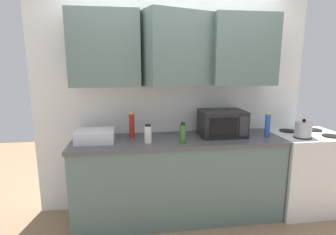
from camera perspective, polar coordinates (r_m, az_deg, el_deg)
name	(u,v)px	position (r m, az deg, el deg)	size (l,w,h in m)	color
wall_back_with_cabinets	(175,74)	(2.95, 1.52, 9.39)	(3.10, 0.55, 2.60)	white
counter_run	(178,178)	(2.98, 2.15, -12.84)	(2.23, 0.63, 0.90)	slate
stove_range	(304,171)	(3.53, 27.28, -10.19)	(0.76, 0.64, 0.91)	silver
kettle	(303,129)	(3.18, 27.09, -2.27)	(0.17, 0.17, 0.20)	#B2B2B7
microwave	(222,123)	(2.97, 11.56, -1.19)	(0.48, 0.37, 0.28)	black
dish_rack	(95,136)	(2.79, -15.40, -3.84)	(0.38, 0.30, 0.12)	silver
bottle_white_jar	(148,134)	(2.65, -4.33, -3.54)	(0.07, 0.07, 0.19)	white
bottle_green_oil	(183,133)	(2.63, 3.21, -3.46)	(0.06, 0.06, 0.21)	#386B2D
bottle_blue_cleaner	(268,125)	(3.06, 20.63, -1.60)	(0.06, 0.06, 0.26)	#2D56B7
bottle_red_sauce	(132,125)	(2.86, -7.81, -1.63)	(0.06, 0.06, 0.28)	red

